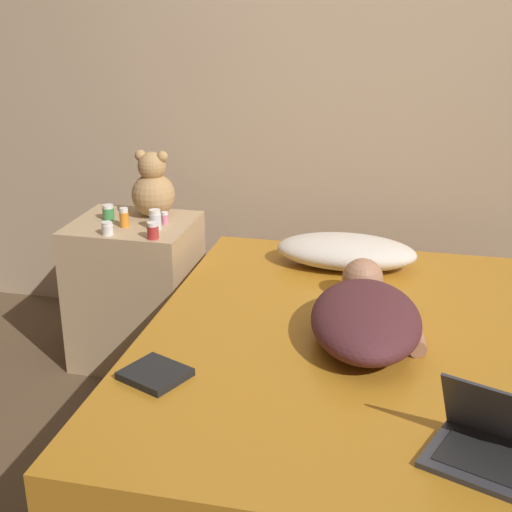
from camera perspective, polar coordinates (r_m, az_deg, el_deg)
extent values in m
plane|color=brown|center=(2.79, 6.46, -16.54)|extent=(12.00, 12.00, 0.00)
cube|color=tan|center=(3.46, 9.83, 14.11)|extent=(8.00, 0.06, 2.60)
cube|color=brown|center=(2.70, 6.59, -13.87)|extent=(1.41, 1.88, 0.32)
cube|color=#B2721E|center=(2.55, 6.85, -8.77)|extent=(1.38, 1.85, 0.24)
cube|color=tan|center=(3.40, -9.54, -2.80)|extent=(0.54, 0.47, 0.68)
ellipsoid|color=beige|center=(3.08, 7.21, 0.37)|extent=(0.60, 0.31, 0.13)
ellipsoid|color=#4C2328|center=(2.44, 8.78, -5.02)|extent=(0.44, 0.63, 0.16)
sphere|color=#A87556|center=(2.77, 8.53, -1.80)|extent=(0.16, 0.16, 0.16)
cylinder|color=#A87556|center=(2.50, 12.53, -5.92)|extent=(0.09, 0.27, 0.06)
cube|color=#333338|center=(1.96, 18.39, -15.55)|extent=(0.38, 0.32, 0.02)
cube|color=black|center=(1.95, 18.42, -15.33)|extent=(0.30, 0.24, 0.00)
cube|color=#333338|center=(1.95, 19.29, -12.07)|extent=(0.33, 0.21, 0.20)
cube|color=black|center=(1.95, 19.29, -12.07)|extent=(0.30, 0.19, 0.17)
sphere|color=tan|center=(3.33, -8.21, 4.87)|extent=(0.20, 0.20, 0.20)
sphere|color=tan|center=(3.30, -8.33, 7.14)|extent=(0.13, 0.13, 0.13)
sphere|color=tan|center=(3.30, -9.22, 7.94)|extent=(0.05, 0.05, 0.05)
sphere|color=tan|center=(3.27, -7.50, 7.88)|extent=(0.05, 0.05, 0.05)
cylinder|color=white|center=(3.13, -11.80, 2.07)|extent=(0.05, 0.05, 0.04)
cylinder|color=white|center=(3.12, -11.83, 2.56)|extent=(0.05, 0.05, 0.01)
cylinder|color=orange|center=(3.21, -10.49, 2.89)|extent=(0.04, 0.04, 0.07)
cylinder|color=white|center=(3.20, -10.55, 3.64)|extent=(0.04, 0.04, 0.02)
cylinder|color=#3D8E4C|center=(3.33, -11.72, 3.33)|extent=(0.05, 0.05, 0.05)
cylinder|color=white|center=(3.32, -11.77, 3.90)|extent=(0.05, 0.05, 0.02)
cylinder|color=silver|center=(3.17, -8.06, 2.77)|extent=(0.05, 0.05, 0.07)
cylinder|color=white|center=(3.15, -8.10, 3.52)|extent=(0.05, 0.05, 0.02)
cylinder|color=pink|center=(3.23, -7.30, 2.94)|extent=(0.03, 0.03, 0.04)
cylinder|color=white|center=(3.22, -7.33, 3.42)|extent=(0.03, 0.03, 0.01)
cylinder|color=#B72D2D|center=(3.04, -8.25, 1.89)|extent=(0.05, 0.05, 0.06)
cylinder|color=white|center=(3.03, -8.29, 2.54)|extent=(0.05, 0.05, 0.02)
cube|color=black|center=(2.25, -8.08, -9.33)|extent=(0.23, 0.23, 0.02)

